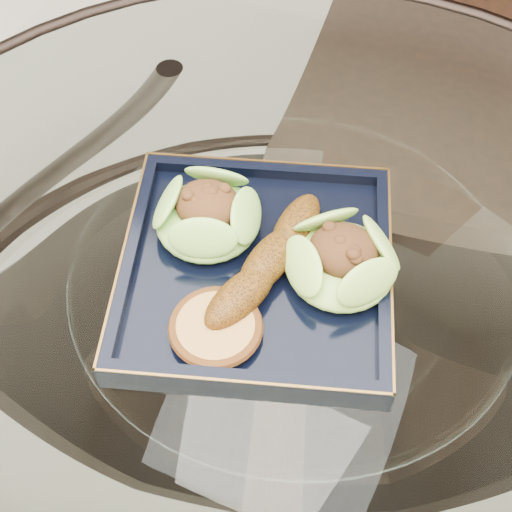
% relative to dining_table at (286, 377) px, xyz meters
% --- Properties ---
extents(dining_table, '(1.13, 1.13, 0.77)m').
position_rel_dining_table_xyz_m(dining_table, '(0.00, 0.00, 0.00)').
color(dining_table, white).
rests_on(dining_table, ground).
extents(dining_chair, '(0.50, 0.50, 1.05)m').
position_rel_dining_table_xyz_m(dining_chair, '(0.08, 0.55, -0.01)').
color(dining_chair, black).
rests_on(dining_chair, ground).
extents(navy_plate, '(0.34, 0.34, 0.02)m').
position_rel_dining_table_xyz_m(navy_plate, '(-0.05, 0.01, 0.17)').
color(navy_plate, black).
rests_on(navy_plate, dining_table).
extents(lettuce_wrap_left, '(0.13, 0.13, 0.04)m').
position_rel_dining_table_xyz_m(lettuce_wrap_left, '(-0.11, 0.04, 0.20)').
color(lettuce_wrap_left, '#4F9029').
rests_on(lettuce_wrap_left, navy_plate).
extents(lettuce_wrap_right, '(0.14, 0.14, 0.04)m').
position_rel_dining_table_xyz_m(lettuce_wrap_right, '(0.03, 0.04, 0.20)').
color(lettuce_wrap_right, '#6EA42F').
rests_on(lettuce_wrap_right, navy_plate).
extents(roasted_plantain, '(0.07, 0.19, 0.03)m').
position_rel_dining_table_xyz_m(roasted_plantain, '(-0.03, 0.02, 0.20)').
color(roasted_plantain, '#6B3C0B').
rests_on(roasted_plantain, navy_plate).
extents(crumb_patty, '(0.09, 0.09, 0.01)m').
position_rel_dining_table_xyz_m(crumb_patty, '(-0.05, -0.07, 0.19)').
color(crumb_patty, gold).
rests_on(crumb_patty, navy_plate).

